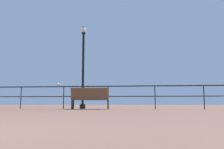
# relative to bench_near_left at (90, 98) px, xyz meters

# --- Properties ---
(pier_railing) EXTENTS (24.44, 0.05, 1.11)m
(pier_railing) POSITION_rel_bench_near_left_xyz_m (-0.36, 0.70, 0.29)
(pier_railing) COLOR black
(pier_railing) RESTS_ON ground_plane
(bench_near_left) EXTENTS (1.74, 0.69, 0.98)m
(bench_near_left) POSITION_rel_bench_near_left_xyz_m (0.00, 0.00, 0.00)
(bench_near_left) COLOR brown
(bench_near_left) RESTS_ON ground_plane
(lamppost_center) EXTENTS (0.28, 0.28, 4.23)m
(lamppost_center) POSITION_rel_bench_near_left_xyz_m (-0.56, 0.89, 1.63)
(lamppost_center) COLOR black
(lamppost_center) RESTS_ON ground_plane
(seagull_on_rail) EXTENTS (0.32, 0.26, 0.17)m
(seagull_on_rail) POSITION_rel_bench_near_left_xyz_m (-1.74, 0.71, 0.66)
(seagull_on_rail) COLOR silver
(seagull_on_rail) RESTS_ON pier_railing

